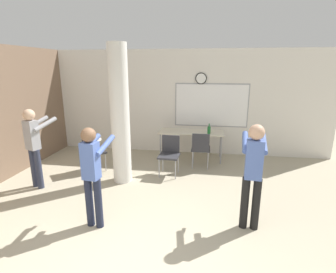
{
  "coord_description": "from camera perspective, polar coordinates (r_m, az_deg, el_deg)",
  "views": [
    {
      "loc": [
        0.8,
        -2.07,
        2.36
      ],
      "look_at": [
        0.08,
        2.48,
        1.12
      ],
      "focal_mm": 28.0,
      "sensor_mm": 36.0,
      "label": 1
    }
  ],
  "objects": [
    {
      "name": "wall_back",
      "position": [
        7.24,
        2.8,
        7.42
      ],
      "size": [
        8.0,
        0.15,
        2.8
      ],
      "color": "silver",
      "rests_on": "ground_plane"
    },
    {
      "name": "folding_table",
      "position": [
        6.77,
        5.09,
        0.68
      ],
      "size": [
        1.64,
        0.65,
        0.74
      ],
      "color": "beige",
      "rests_on": "ground_plane"
    },
    {
      "name": "person_playing_front",
      "position": [
        3.99,
        -16.18,
        -6.96
      ],
      "size": [
        0.39,
        0.63,
        1.54
      ],
      "color": "#1E2338",
      "rests_on": "ground_plane"
    },
    {
      "name": "person_playing_side",
      "position": [
        3.96,
        18.05,
        -6.73
      ],
      "size": [
        0.39,
        0.64,
        1.6
      ],
      "color": "black",
      "rests_on": "ground_plane"
    },
    {
      "name": "chair_table_right",
      "position": [
        6.23,
        7.13,
        -2.34
      ],
      "size": [
        0.44,
        0.44,
        0.87
      ],
      "color": "#2D2D33",
      "rests_on": "ground_plane"
    },
    {
      "name": "support_pillar",
      "position": [
        5.35,
        -10.41,
        4.47
      ],
      "size": [
        0.38,
        0.38,
        2.8
      ],
      "color": "silver",
      "rests_on": "ground_plane"
    },
    {
      "name": "bottle_on_table",
      "position": [
        6.56,
        8.92,
        1.44
      ],
      "size": [
        0.08,
        0.08,
        0.25
      ],
      "color": "#1E6B2D",
      "rests_on": "folding_table"
    },
    {
      "name": "chair_near_pillar",
      "position": [
        6.25,
        -16.35,
        -2.79
      ],
      "size": [
        0.62,
        0.62,
        0.87
      ],
      "color": "#2D2D33",
      "rests_on": "ground_plane"
    },
    {
      "name": "chair_table_front",
      "position": [
        5.81,
        0.35,
        -3.49
      ],
      "size": [
        0.46,
        0.46,
        0.87
      ],
      "color": "#2D2D33",
      "rests_on": "ground_plane"
    },
    {
      "name": "person_watching_back",
      "position": [
        5.7,
        -27.16,
        -1.15
      ],
      "size": [
        0.49,
        0.63,
        1.59
      ],
      "color": "#2D3347",
      "rests_on": "ground_plane"
    }
  ]
}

